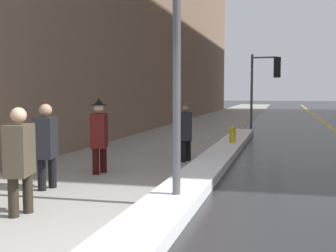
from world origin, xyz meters
TOP-DOWN VIEW (x-y plane):
  - sidewalk_slab at (-2.00, 15.00)m, footprint 4.00×80.00m
  - snow_bank_curb at (0.23, 6.19)m, footprint 0.78×14.82m
  - building_facade_left at (-7.00, 20.00)m, footprint 6.00×36.00m
  - traffic_light_near at (1.08, 15.41)m, footprint 1.31×0.32m
  - pedestrian_in_glasses at (-1.70, 1.00)m, footprint 0.40×0.55m
  - pedestrian_trailing at (-2.19, 2.48)m, footprint 0.40×0.55m
  - pedestrian_with_shoulder_bag at (-1.91, 4.06)m, footprint 0.40×0.72m
  - pedestrian_in_fedora at (-0.51, 6.04)m, footprint 0.38×0.52m
  - fire_hydrant at (0.31, 8.79)m, footprint 0.20×0.20m

SIDE VIEW (x-z plane):
  - sidewalk_slab at x=-2.00m, z-range 0.00..0.01m
  - snow_bank_curb at x=0.23m, z-range 0.00..0.19m
  - fire_hydrant at x=0.31m, z-range 0.00..0.70m
  - pedestrian_in_fedora at x=-0.51m, z-range 0.07..1.60m
  - pedestrian_in_glasses at x=-1.70m, z-range 0.08..1.60m
  - pedestrian_trailing at x=-2.19m, z-range 0.08..1.60m
  - pedestrian_with_shoulder_bag at x=-1.91m, z-range 0.07..1.66m
  - traffic_light_near at x=1.08m, z-range 0.75..4.16m
  - building_facade_left at x=-7.00m, z-range 0.00..14.30m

